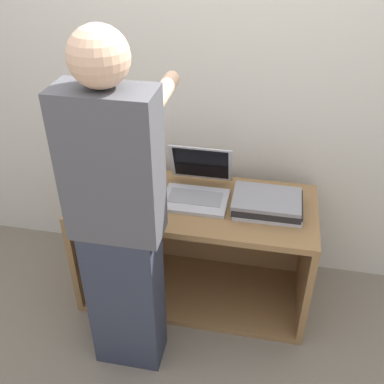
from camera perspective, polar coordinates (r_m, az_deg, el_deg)
The scene contains 7 objects.
ground_plane at distance 2.71m, azimuth -0.87°, elevation -16.78°, with size 12.00×12.00×0.00m, color #756B5B.
wall_back at distance 2.55m, azimuth 2.14°, elevation 13.40°, with size 8.00×0.05×2.40m.
cart at distance 2.71m, azimuth 0.64°, elevation -6.33°, with size 1.32×0.58×0.69m.
laptop_open at distance 2.46m, azimuth 0.65°, elevation 0.56°, with size 0.35×0.35×0.26m.
laptop_stack_left at distance 2.51m, azimuth -8.20°, elevation 0.31°, with size 0.38×0.27×0.06m.
laptop_stack_right at distance 2.39m, azimuth 9.56°, elevation -1.44°, with size 0.37×0.26×0.08m.
person at distance 2.01m, azimuth -9.30°, elevation -4.00°, with size 0.40×0.53×1.73m.
Camera 1 is at (0.37, -1.68, 2.09)m, focal length 42.00 mm.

